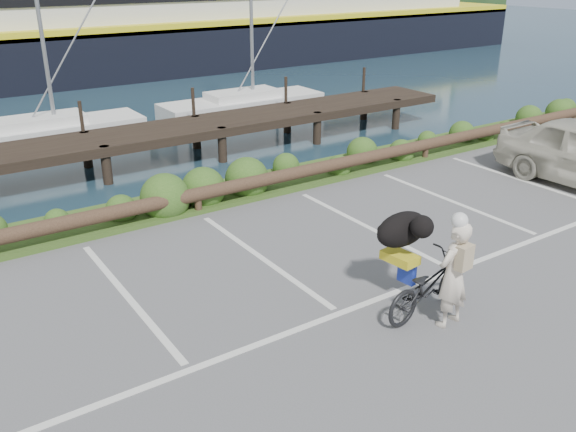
% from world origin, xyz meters
% --- Properties ---
extents(ground, '(72.00, 72.00, 0.00)m').
position_xyz_m(ground, '(0.00, 0.00, 0.00)').
color(ground, '#555557').
extents(vegetation_strip, '(34.00, 1.60, 0.10)m').
position_xyz_m(vegetation_strip, '(0.00, 5.30, 0.05)').
color(vegetation_strip, '#3D5B21').
rests_on(vegetation_strip, ground).
extents(log_rail, '(32.00, 0.30, 0.60)m').
position_xyz_m(log_rail, '(0.00, 4.60, 0.00)').
color(log_rail, '#443021').
rests_on(log_rail, ground).
extents(bicycle, '(1.88, 0.84, 0.96)m').
position_xyz_m(bicycle, '(1.15, -1.12, 0.48)').
color(bicycle, black).
rests_on(bicycle, ground).
extents(cyclist, '(0.66, 0.47, 1.70)m').
position_xyz_m(cyclist, '(1.20, -1.55, 0.85)').
color(cyclist, beige).
rests_on(cyclist, ground).
extents(dog, '(0.59, 1.03, 0.57)m').
position_xyz_m(dog, '(1.09, -0.54, 1.24)').
color(dog, black).
rests_on(dog, bicycle).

